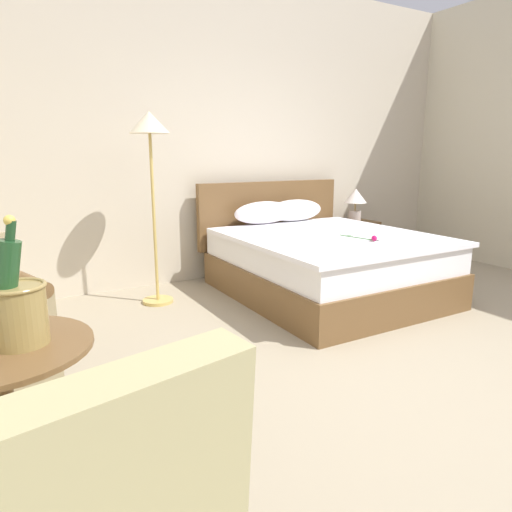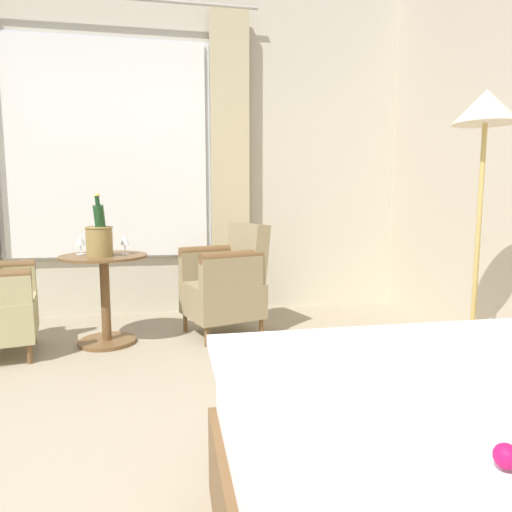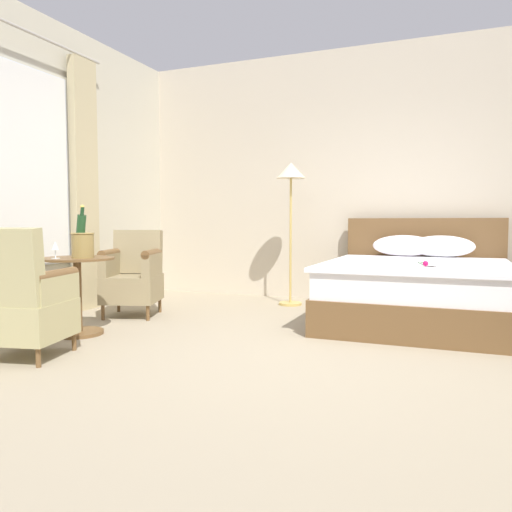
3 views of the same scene
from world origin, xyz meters
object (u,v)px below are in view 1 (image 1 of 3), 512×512
Objects in this scene: bedside_lamp at (355,200)px; bed at (321,260)px; nightstand at (353,243)px; floor_lamp_brass at (150,144)px; champagne_bucket at (17,306)px; side_table_round at (7,421)px.

bed is at bearing -144.92° from bedside_lamp.
floor_lamp_brass reaches higher than nightstand.
bedside_lamp is at bearing -180.00° from nightstand.
bedside_lamp is 2.69m from floor_lamp_brass.
floor_lamp_brass reaches higher than champagne_bucket.
bedside_lamp is (1.11, 0.78, 0.47)m from bed.
nightstand is at bearing 33.29° from champagne_bucket.
bed is at bearing -19.08° from floor_lamp_brass.
champagne_bucket is at bearing -147.46° from bed.
bedside_lamp is 0.58× the size of side_table_round.
bed is 5.24× the size of bedside_lamp.
side_table_round is 0.44m from champagne_bucket.
bedside_lamp is 4.62m from side_table_round.
champagne_bucket is at bearing -146.71° from nightstand.
bedside_lamp reaches higher than side_table_round.
side_table_round is at bearing 170.48° from champagne_bucket.
nightstand is at bearing 32.63° from side_table_round.
champagne_bucket reaches higher than side_table_round.
bed is 3.85× the size of nightstand.
champagne_bucket reaches higher than bedside_lamp.
bedside_lamp is 0.86× the size of champagne_bucket.
floor_lamp_brass is (-2.60, -0.26, 1.16)m from nightstand.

